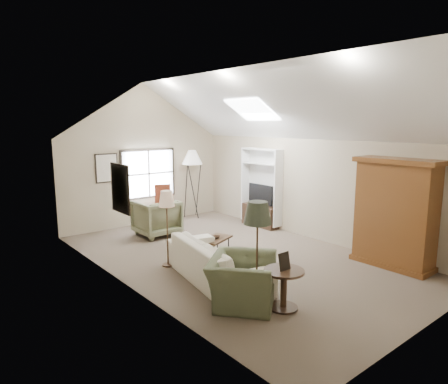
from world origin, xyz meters
TOP-DOWN VIEW (x-y plane):
  - room_shell at (0.00, 0.00)m, footprint 5.01×8.01m
  - window at (0.10, 3.96)m, footprint 1.72×0.08m
  - skylight at (1.30, 0.90)m, footprint 0.80×1.20m
  - wall_art at (-1.88, 1.94)m, footprint 1.97×3.71m
  - armoire at (2.18, -2.40)m, footprint 0.60×1.50m
  - tv_alcove at (2.34, 1.60)m, footprint 0.32×1.30m
  - media_console at (2.32, 1.60)m, footprint 0.34×1.18m
  - tv_panel at (2.32, 1.60)m, footprint 0.05×0.90m
  - sofa at (-1.10, -0.69)m, footprint 1.46×2.69m
  - armchair_near at (-1.36, -1.72)m, footprint 1.55×1.53m
  - armchair_far at (-0.42, 2.65)m, footprint 1.00×1.03m
  - coffee_table at (-0.24, 0.39)m, footprint 0.88×0.69m
  - bowl at (-0.24, 0.39)m, footprint 0.24×0.24m
  - side_table at (-1.00, -2.29)m, footprint 0.75×0.75m
  - side_chair at (0.26, 3.40)m, footprint 0.58×0.58m
  - tripod_lamp at (1.46, 3.70)m, footprint 0.80×0.80m
  - dark_lamp at (-1.40, -2.09)m, footprint 0.50×0.50m
  - tan_lamp at (-1.40, 0.51)m, footprint 0.37×0.37m

SIDE VIEW (x-z plane):
  - coffee_table at x=-0.24m, z-range 0.00..0.40m
  - media_console at x=2.32m, z-range 0.00..0.60m
  - side_table at x=-1.00m, z-range 0.00..0.64m
  - sofa at x=-1.10m, z-range 0.00..0.74m
  - armchair_near at x=-1.36m, z-range 0.00..0.76m
  - bowl at x=-0.24m, z-range 0.40..0.44m
  - armchair_far at x=-0.42m, z-range 0.00..0.94m
  - side_chair at x=0.26m, z-range 0.00..1.16m
  - tan_lamp at x=-1.40m, z-range 0.00..1.60m
  - dark_lamp at x=-1.40m, z-range 0.00..1.78m
  - tv_panel at x=2.32m, z-range 0.65..1.20m
  - tripod_lamp at x=1.46m, z-range 0.00..2.12m
  - armoire at x=2.18m, z-range 0.00..2.20m
  - tv_alcove at x=2.34m, z-range 0.10..2.20m
  - window at x=0.10m, z-range 0.74..2.16m
  - wall_art at x=-1.88m, z-range 1.29..2.17m
  - room_shell at x=0.00m, z-range 1.21..5.21m
  - skylight at x=1.30m, z-range 2.96..3.48m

